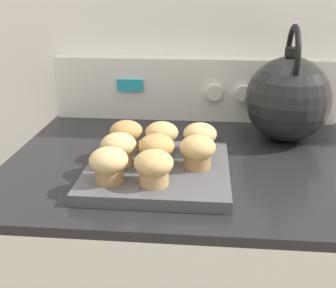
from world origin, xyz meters
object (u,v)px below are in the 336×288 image
Objects in this scene: muffin_r2_c0 at (126,134)px; muffin_r1_c0 at (119,148)px; muffin_r0_c1 at (154,167)px; muffin_r2_c2 at (200,137)px; muffin_r0_c0 at (109,164)px; muffin_r1_c1 at (157,149)px; muffin_r2_c1 at (162,136)px; muffin_pan at (158,171)px; muffin_r1_c2 at (198,151)px; tea_kettle at (288,98)px.

muffin_r1_c0 is at bearing -90.21° from muffin_r2_c0.
muffin_r2_c2 is at bearing 64.05° from muffin_r0_c1.
muffin_r1_c1 is (0.08, 0.08, 0.00)m from muffin_r0_c0.
muffin_r2_c1 and muffin_r2_c2 have the same top height.
muffin_r1_c0 is (-0.08, 0.08, 0.00)m from muffin_r0_c1.
muffin_r0_c0 is at bearing -135.85° from muffin_r2_c2.
muffin_r1_c0 is 1.00× the size of muffin_r2_c1.
muffin_r2_c0 is at bearing 133.82° from muffin_pan.
muffin_r1_c2 is 0.11m from muffin_r2_c1.
muffin_r2_c0 is (-0.08, 0.08, 0.04)m from muffin_pan.
muffin_r1_c1 is 0.37m from tea_kettle.
muffin_r2_c2 is at bearing 44.15° from muffin_r0_c0.
muffin_r2_c2 is 0.26× the size of tea_kettle.
muffin_r0_c1 is 0.18m from muffin_r2_c2.
muffin_r0_c0 is 1.00× the size of muffin_r2_c2.
muffin_r1_c2 reaches higher than muffin_pan.
muffin_r1_c0 is (0.00, 0.08, 0.00)m from muffin_r0_c0.
muffin_r2_c1 is (0.08, -0.00, 0.00)m from muffin_r2_c0.
muffin_r1_c0 and muffin_r2_c0 have the same top height.
tea_kettle is (0.28, 0.16, 0.05)m from muffin_r2_c1.
muffin_r1_c2 is 0.26× the size of tea_kettle.
muffin_r1_c0 is 1.00× the size of muffin_r2_c2.
muffin_r2_c2 is at bearing 26.24° from muffin_r1_c0.
muffin_pan is at bearing 6.88° from muffin_r1_c1.
muffin_r1_c1 is 1.00× the size of muffin_r2_c2.
muffin_pan is 0.09m from muffin_r0_c1.
muffin_r2_c2 reaches higher than muffin_pan.
muffin_r0_c0 is 0.26× the size of tea_kettle.
muffin_r2_c0 is (0.00, 0.16, 0.00)m from muffin_r0_c0.
muffin_r1_c0 and muffin_r2_c2 have the same top height.
muffin_r0_c0 is 1.00× the size of muffin_r1_c0.
tea_kettle reaches higher than muffin_r2_c1.
muffin_r1_c2 is at bearing -27.36° from muffin_r2_c0.
muffin_r2_c1 is 0.26× the size of tea_kettle.
muffin_pan is 0.12m from muffin_r2_c0.
muffin_r0_c1 is 0.16m from muffin_r2_c1.
muffin_r2_c2 is 0.26m from tea_kettle.
muffin_r0_c1 and muffin_r1_c0 have the same top height.
muffin_r0_c1 is at bearing -131.42° from tea_kettle.
muffin_r1_c2 is (0.15, 0.08, 0.00)m from muffin_r0_c0.
muffin_pan is 3.97× the size of muffin_r2_c1.
muffin_r0_c1 reaches higher than muffin_pan.
muffin_r0_c0 is 0.08m from muffin_r1_c0.
muffin_r2_c2 is (0.15, -0.00, 0.00)m from muffin_r2_c0.
muffin_r1_c0 is at bearing 179.64° from muffin_r1_c1.
muffin_pan is at bearing -140.14° from tea_kettle.
muffin_r1_c1 and muffin_r2_c2 have the same top height.
muffin_r1_c1 is at bearing -136.60° from muffin_r2_c2.
muffin_r0_c1 is (0.00, -0.08, 0.04)m from muffin_pan.
tea_kettle is at bearing 39.86° from muffin_pan.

